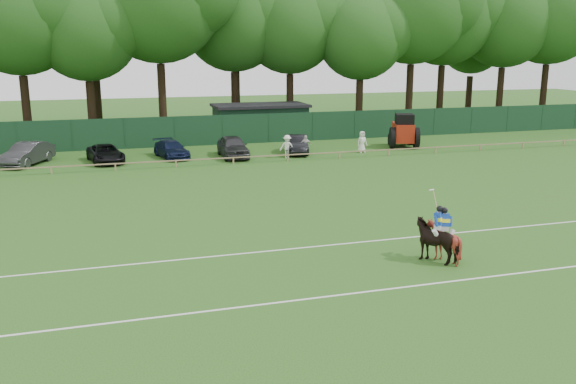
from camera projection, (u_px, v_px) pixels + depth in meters
name	position (u px, v px, depth m)	size (l,w,h in m)	color
ground	(297.00, 240.00, 25.78)	(160.00, 160.00, 0.00)	#1E4C14
horse_dark	(438.00, 241.00, 23.17)	(0.87, 1.90, 1.61)	black
horse_chestnut	(443.00, 242.00, 23.17)	(1.23, 1.39, 1.53)	maroon
sedan_grey	(28.00, 154.00, 42.41)	(1.65, 4.72, 1.56)	#313134
suv_black	(106.00, 154.00, 43.29)	(2.10, 4.55, 1.26)	black
sedan_navy	(171.00, 149.00, 45.13)	(1.76, 4.33, 1.26)	#121A3A
hatch_grey	(233.00, 147.00, 45.34)	(1.89, 4.69, 1.60)	#323235
estate_black	(297.00, 144.00, 46.97)	(1.49, 4.27, 1.41)	black
spectator_left	(287.00, 147.00, 45.02)	(1.10, 0.63, 1.70)	white
spectator_mid	(305.00, 145.00, 46.19)	(0.90, 0.37, 1.53)	silver
spectator_right	(362.00, 142.00, 47.36)	(0.82, 0.53, 1.68)	white
rider_dark	(439.00, 222.00, 22.99)	(0.81, 0.71, 1.41)	silver
rider_chestnut	(444.00, 224.00, 23.00)	(0.91, 0.76, 2.05)	silver
pitch_lines	(326.00, 268.00, 22.52)	(60.00, 5.10, 0.01)	silver
pitch_rail	(219.00, 158.00, 42.45)	(62.10, 0.10, 0.50)	#997F5B
perimeter_fence	(199.00, 131.00, 50.66)	(92.08, 0.08, 2.50)	#14351E
utility_shed	(260.00, 121.00, 55.07)	(8.40, 4.40, 3.04)	#14331E
tree_row	(208.00, 132.00, 58.96)	(96.00, 12.00, 21.00)	#26561C
tractor	(403.00, 131.00, 49.82)	(3.11, 3.80, 2.75)	#A5220F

